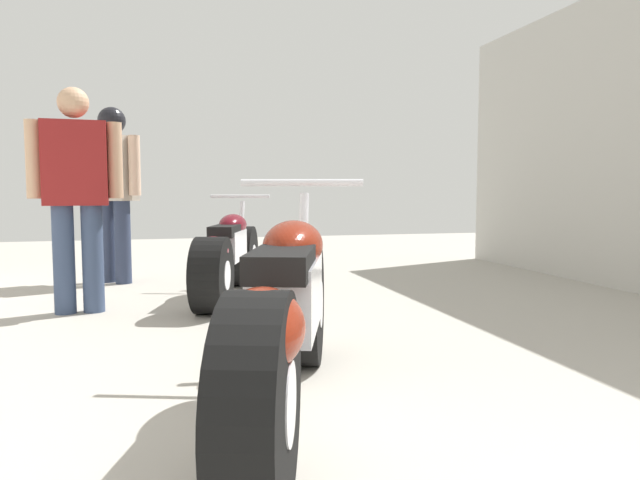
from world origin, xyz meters
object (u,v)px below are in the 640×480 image
at_px(motorcycle_black_naked, 228,257).
at_px(mechanic_with_helmet, 113,178).
at_px(motorcycle_maroon_cruiser, 286,318).
at_px(mechanic_in_blue, 76,187).

relative_size(motorcycle_black_naked, mechanic_with_helmet, 1.08).
bearing_deg(mechanic_with_helmet, motorcycle_black_naked, -49.31).
distance_m(motorcycle_maroon_cruiser, mechanic_with_helmet, 4.03).
relative_size(motorcycle_black_naked, mechanic_in_blue, 1.12).
height_order(motorcycle_maroon_cruiser, motorcycle_black_naked, motorcycle_maroon_cruiser).
height_order(motorcycle_black_naked, mechanic_with_helmet, mechanic_with_helmet).
bearing_deg(motorcycle_black_naked, motorcycle_maroon_cruiser, -90.94).
distance_m(motorcycle_black_naked, mechanic_with_helmet, 1.67).
xyz_separation_m(motorcycle_maroon_cruiser, motorcycle_black_naked, (0.04, 2.72, -0.06)).
bearing_deg(mechanic_in_blue, mechanic_with_helmet, 84.47).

